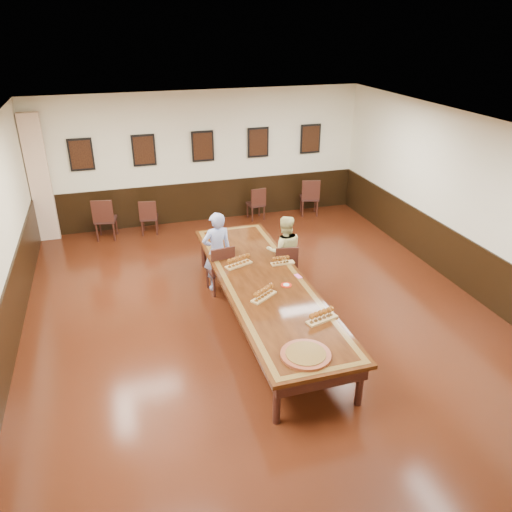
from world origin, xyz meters
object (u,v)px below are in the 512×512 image
object	(u,v)px
spare_chair_a	(105,218)
spare_chair_d	(309,196)
person_man	(217,252)
person_woman	(284,251)
chair_man	(220,268)
chair_woman	(285,265)
spare_chair_c	(256,203)
carved_platter	(306,355)
conference_table	(265,289)
spare_chair_b	(149,216)

from	to	relation	value
spare_chair_a	spare_chair_d	size ratio (longest dim) A/B	1.02
spare_chair_a	person_man	bearing A→B (deg)	132.45
person_man	person_woman	distance (m)	1.28
chair_man	chair_woman	world-z (taller)	chair_man
spare_chair_a	spare_chair_c	distance (m)	3.71
spare_chair_a	carved_platter	bearing A→B (deg)	120.17
chair_woman	person_woman	bearing A→B (deg)	-90.00
spare_chair_d	person_woman	xyz separation A→B (m)	(-1.93, -3.41, 0.21)
chair_woman	spare_chair_d	xyz separation A→B (m)	(1.94, 3.51, 0.04)
chair_man	carved_platter	distance (m)	3.34
chair_man	person_woman	size ratio (longest dim) A/B	0.69
chair_man	person_man	world-z (taller)	person_man
chair_woman	carved_platter	bearing A→B (deg)	84.87
conference_table	spare_chair_c	bearing A→B (deg)	74.96
spare_chair_c	person_woman	xyz separation A→B (m)	(-0.49, -3.50, 0.28)
carved_platter	spare_chair_a	bearing A→B (deg)	109.88
spare_chair_a	spare_chair_d	world-z (taller)	spare_chair_a
conference_table	carved_platter	world-z (taller)	carved_platter
chair_woman	spare_chair_a	xyz separation A→B (m)	(-3.20, 3.41, 0.05)
person_man	carved_platter	size ratio (longest dim) A/B	2.33
spare_chair_b	conference_table	size ratio (longest dim) A/B	0.17
spare_chair_c	conference_table	size ratio (longest dim) A/B	0.17
spare_chair_c	carved_platter	bearing A→B (deg)	72.36
spare_chair_d	person_woman	world-z (taller)	person_woman
chair_woman	conference_table	distance (m)	1.29
spare_chair_a	spare_chair_b	world-z (taller)	spare_chair_a
conference_table	chair_man	bearing A→B (deg)	111.45
spare_chair_a	carved_platter	distance (m)	6.94
spare_chair_a	conference_table	size ratio (longest dim) A/B	0.20
spare_chair_a	person_woman	size ratio (longest dim) A/B	0.71
person_man	person_woman	xyz separation A→B (m)	(1.26, -0.20, -0.07)
chair_man	carved_platter	size ratio (longest dim) A/B	1.46
spare_chair_a	carved_platter	size ratio (longest dim) A/B	1.51
chair_man	conference_table	bearing A→B (deg)	103.54
chair_woman	person_woman	size ratio (longest dim) A/B	0.64
spare_chair_a	spare_chair_d	bearing A→B (deg)	-168.64
spare_chair_b	spare_chair_c	xyz separation A→B (m)	(2.71, 0.18, -0.01)
person_man	conference_table	distance (m)	1.44
spare_chair_d	person_man	xyz separation A→B (m)	(-3.19, -3.21, 0.28)
chair_man	person_man	distance (m)	0.31
chair_man	person_man	bearing A→B (deg)	-90.00
spare_chair_a	spare_chair_b	distance (m)	1.00
spare_chair_b	carved_platter	distance (m)	6.68
chair_man	carved_platter	world-z (taller)	chair_man
spare_chair_a	conference_table	bearing A→B (deg)	129.18
chair_man	spare_chair_c	world-z (taller)	chair_man
chair_man	person_woman	distance (m)	1.27
person_woman	spare_chair_d	bearing A→B (deg)	-109.42
chair_man	conference_table	size ratio (longest dim) A/B	0.19
spare_chair_c	spare_chair_d	size ratio (longest dim) A/B	0.87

